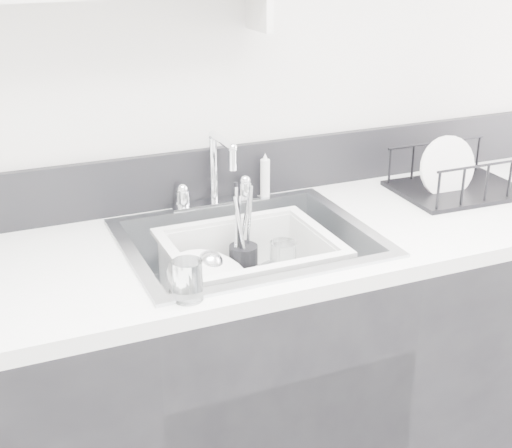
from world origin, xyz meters
name	(u,v)px	position (x,y,z in m)	size (l,w,h in m)	color
counter_run	(249,387)	(0.00, 1.19, 0.46)	(3.20, 0.62, 0.92)	black
backsplash	(209,175)	(0.00, 1.49, 1.00)	(3.20, 0.02, 0.16)	black
sink	(249,270)	(0.00, 1.19, 0.83)	(0.64, 0.52, 0.20)	silver
faucet	(215,187)	(0.00, 1.44, 0.98)	(0.26, 0.18, 0.23)	silver
side_sprayer	(265,176)	(0.16, 1.44, 0.99)	(0.03, 0.03, 0.14)	silver
wash_tub	(250,269)	(0.00, 1.18, 0.84)	(0.43, 0.35, 0.17)	silver
plate_stack	(213,290)	(-0.10, 1.18, 0.80)	(0.27, 0.27, 0.11)	white
utensil_cup	(243,259)	(0.02, 1.26, 0.83)	(0.08, 0.08, 0.26)	black
ladle	(235,278)	(-0.04, 1.19, 0.81)	(0.31, 0.11, 0.09)	silver
tumbler_in_tub	(283,260)	(0.12, 1.23, 0.82)	(0.07, 0.07, 0.11)	white
tumbler_counter	(188,280)	(-0.25, 0.94, 0.97)	(0.07, 0.07, 0.09)	white
dish_rack	(460,171)	(0.72, 1.27, 0.99)	(0.37, 0.28, 0.13)	black
bowl_small	(279,290)	(0.07, 1.14, 0.78)	(0.10, 0.10, 0.03)	white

